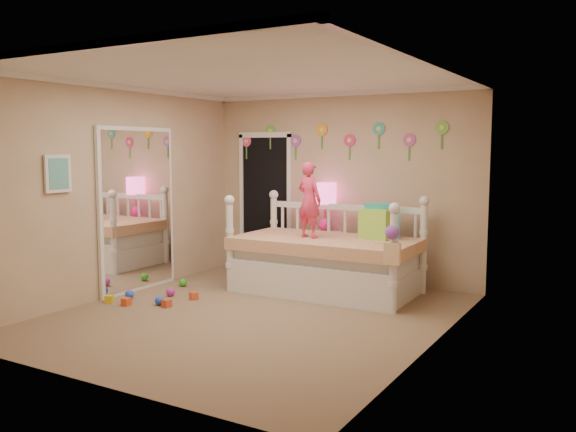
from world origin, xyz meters
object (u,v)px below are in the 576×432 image
Objects in this scene: table_lamp at (325,199)px; child at (309,200)px; daybed at (326,243)px; nightstand at (325,256)px.

child is at bearing -78.45° from table_lamp.
daybed is 0.81m from nightstand.
child is 0.79m from table_lamp.
nightstand is (-0.16, 0.77, -0.84)m from child.
nightstand is at bearing -67.78° from child.
table_lamp is at bearing -67.78° from child.
daybed is 0.90m from table_lamp.
nightstand is 0.99× the size of table_lamp.
nightstand is at bearing 116.83° from daybed.
table_lamp reaches higher than nightstand.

